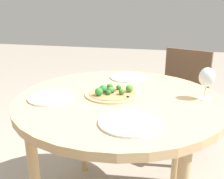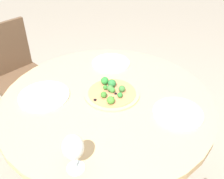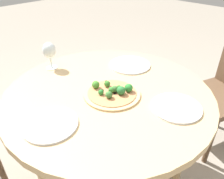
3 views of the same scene
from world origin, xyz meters
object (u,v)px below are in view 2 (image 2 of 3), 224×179
Objects in this scene: chair at (18,74)px; plate_side at (111,63)px; pizza at (112,92)px; plate_far at (44,96)px; plate_near at (178,113)px; wine_glass at (73,148)px.

chair reaches higher than plate_side.
pizza reaches higher than plate_side.
chair is 0.82m from plate_side.
plate_far is 1.11× the size of plate_side.
plate_near is 0.56m from plate_side.
wine_glass is 0.64× the size of plate_far.
chair is 0.98m from pizza.
chair is at bearing -103.96° from plate_near.
chair is 2.98× the size of pizza.
wine_glass is 0.71× the size of plate_side.
chair is 0.78m from plate_far.
plate_far is at bearing -131.55° from wine_glass.
pizza is (0.28, 0.90, 0.28)m from chair.
wine_glass reaches higher than plate_side.
plate_far is at bearing -64.18° from pizza.
plate_near is (0.31, 1.24, 0.27)m from chair.
plate_near and plate_side have the same top height.
pizza is at bearing 115.82° from plate_far.
chair is at bearing -128.40° from wine_glass.
plate_side is at bearing 157.08° from plate_far.
plate_near is at bearing -83.82° from chair.
wine_glass reaches higher than plate_near.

